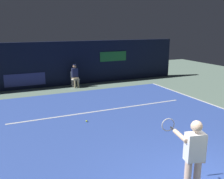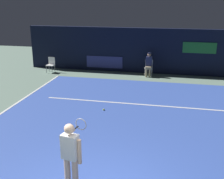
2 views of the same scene
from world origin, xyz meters
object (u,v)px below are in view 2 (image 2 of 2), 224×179
Objects in this scene: tennis_ball at (104,110)px; courtside_chair_near at (51,64)px; line_judge_on_chair at (149,64)px; tennis_player at (71,155)px.

courtside_chair_near is at bearing 130.61° from tennis_ball.
line_judge_on_chair is at bearing 77.72° from tennis_ball.
tennis_ball is at bearing -102.28° from line_judge_on_chair.
tennis_player is 10.62m from line_judge_on_chair.
tennis_ball is at bearing -49.39° from courtside_chair_near.
line_judge_on_chair reaches higher than courtside_chair_near.
tennis_player is 1.31× the size of line_judge_on_chair.
line_judge_on_chair is at bearing 86.13° from tennis_player.
line_judge_on_chair reaches higher than tennis_ball.
courtside_chair_near is 6.94m from tennis_ball.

